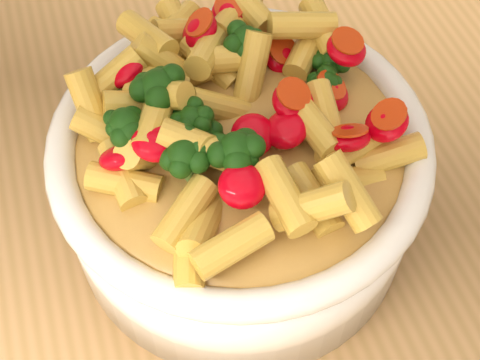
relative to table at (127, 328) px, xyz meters
name	(u,v)px	position (x,y,z in m)	size (l,w,h in m)	color
table	(127,328)	(0.00, 0.00, 0.00)	(1.20, 0.80, 0.90)	#A17445
serving_bowl	(240,179)	(0.11, 0.02, 0.16)	(0.26, 0.26, 0.11)	white
pasta_salad	(240,116)	(0.11, 0.02, 0.23)	(0.21, 0.21, 0.05)	#EEBE4B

